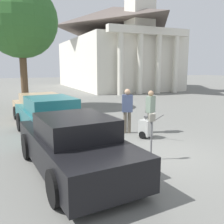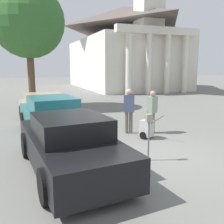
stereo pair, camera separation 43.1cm
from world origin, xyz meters
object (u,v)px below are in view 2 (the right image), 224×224
Objects in this scene: person_worker at (129,108)px; church at (124,44)px; parked_car_tan at (45,109)px; person_supervisor at (152,109)px; parking_meter at (149,128)px; parked_car_teal at (52,118)px; equipment_cart at (147,128)px; parked_car_black at (69,144)px.

church is at bearing -89.68° from person_worker.
parked_car_tan is 5.25m from person_supervisor.
person_worker is 1.04× the size of person_supervisor.
parked_car_teal is at bearing 122.07° from parking_meter.
person_worker is 0.95m from person_supervisor.
equipment_cart is at bearing -111.26° from church.
equipment_cart is (1.04, 2.03, -0.56)m from parking_meter.
parked_car_black is 4.84× the size of equipment_cart.
parked_car_tan is at bearing 84.77° from parked_car_teal.
parked_car_black is at bearing -116.35° from church.
parked_car_black is 3.55× the size of parking_meter.
church is at bearing 58.43° from parked_car_black.
parked_car_teal reaches higher than parking_meter.
parked_car_teal is 2.80× the size of person_worker.
parked_car_black is 2.26m from parking_meter.
parked_car_teal is at bearing -42.18° from person_supervisor.
parking_meter is at bearing -75.32° from parked_car_tan.
parked_car_teal is 3.97m from person_supervisor.
church is (9.62, 24.07, 4.63)m from parking_meter.
parked_car_teal is 5.06× the size of equipment_cart.
person_supervisor is (3.85, -0.94, 0.26)m from parked_car_teal.
parking_meter is at bearing 99.47° from person_worker.
church is at bearing 51.25° from parked_car_tan.
parked_car_teal is at bearing -120.04° from church.
parked_car_teal is 2.92× the size of person_supervisor.
parked_car_black is 4.60m from person_supervisor.
parked_car_tan is (0.00, 2.61, -0.07)m from parked_car_teal.
parked_car_black reaches higher than parking_meter.
parked_car_black is 0.96× the size of parked_car_teal.
parked_car_black reaches higher than parked_car_tan.
equipment_cart is 0.04× the size of church.
person_worker is at bearing 76.31° from parking_meter.
parked_car_black is at bearing -173.51° from equipment_cart.
person_worker is (0.72, 2.94, 0.09)m from parking_meter.
parked_car_black is 4.08m from person_worker.
church is (8.90, 21.14, 4.54)m from person_worker.
person_supervisor reaches higher than parking_meter.
parked_car_teal reaches higher than parked_car_tan.
person_worker is at bearing -17.36° from parked_car_teal.
church reaches higher than person_worker.
person_supervisor is 1.03m from equipment_cart.
parked_car_tan is 5.02× the size of equipment_cart.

